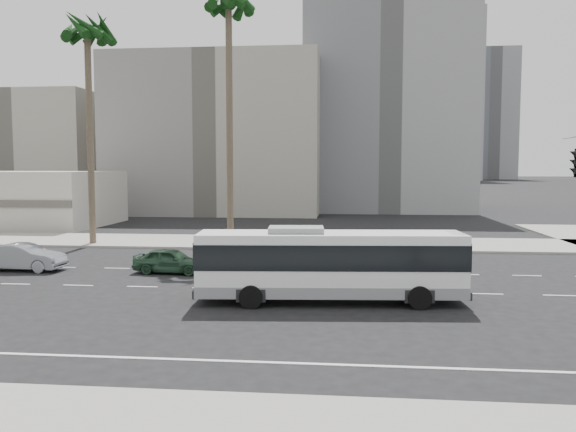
# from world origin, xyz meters

# --- Properties ---
(ground) EXTENTS (700.00, 700.00, 0.00)m
(ground) POSITION_xyz_m (0.00, 0.00, 0.00)
(ground) COLOR black
(ground) RESTS_ON ground
(sidewalk_north) EXTENTS (120.00, 7.00, 0.15)m
(sidewalk_north) POSITION_xyz_m (0.00, 15.50, 0.07)
(sidewalk_north) COLOR gray
(sidewalk_north) RESTS_ON ground
(midrise_beige_west) EXTENTS (24.00, 18.00, 18.00)m
(midrise_beige_west) POSITION_xyz_m (-12.00, 45.00, 9.00)
(midrise_beige_west) COLOR gray
(midrise_beige_west) RESTS_ON ground
(midrise_gray_center) EXTENTS (20.00, 20.00, 26.00)m
(midrise_gray_center) POSITION_xyz_m (8.00, 52.00, 13.00)
(midrise_gray_center) COLOR slate
(midrise_gray_center) RESTS_ON ground
(midrise_beige_far) EXTENTS (18.00, 16.00, 15.00)m
(midrise_beige_far) POSITION_xyz_m (-38.00, 50.00, 7.50)
(midrise_beige_far) COLOR gray
(midrise_beige_far) RESTS_ON ground
(civic_tower) EXTENTS (42.00, 42.00, 129.00)m
(civic_tower) POSITION_xyz_m (-2.00, 250.00, 38.83)
(civic_tower) COLOR beige
(civic_tower) RESTS_ON ground
(highrise_right) EXTENTS (26.00, 26.00, 70.00)m
(highrise_right) POSITION_xyz_m (45.00, 230.00, 35.00)
(highrise_right) COLOR slate
(highrise_right) RESTS_ON ground
(highrise_far) EXTENTS (22.00, 22.00, 60.00)m
(highrise_far) POSITION_xyz_m (70.00, 260.00, 30.00)
(highrise_far) COLOR slate
(highrise_far) RESTS_ON ground
(city_bus) EXTENTS (10.62, 3.16, 3.01)m
(city_bus) POSITION_xyz_m (2.46, -2.10, 1.58)
(city_bus) COLOR white
(city_bus) RESTS_ON ground
(car_a) EXTENTS (1.80, 3.85, 1.28)m
(car_a) POSITION_xyz_m (-5.76, 3.50, 0.64)
(car_a) COLOR #25462E
(car_a) RESTS_ON ground
(car_b) EXTENTS (1.65, 4.32, 1.40)m
(car_b) POSITION_xyz_m (-13.59, 3.45, 0.70)
(car_b) COLOR gray
(car_b) RESTS_ON ground
(palm_near) EXTENTS (5.15, 5.15, 17.33)m
(palm_near) POSITION_xyz_m (-4.63, 13.16, 15.70)
(palm_near) COLOR brown
(palm_near) RESTS_ON ground
(palm_mid) EXTENTS (5.09, 5.09, 15.72)m
(palm_mid) POSITION_xyz_m (-14.34, 13.42, 14.14)
(palm_mid) COLOR brown
(palm_mid) RESTS_ON ground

